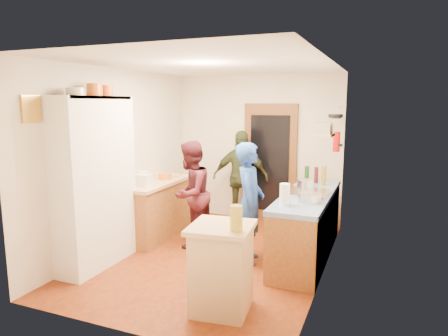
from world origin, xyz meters
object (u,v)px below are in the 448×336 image
Objects in this scene: person_back at (241,178)px; person_left at (194,193)px; island_base at (222,270)px; hutch_body at (95,183)px; right_counter_base at (307,227)px; person_hob at (252,203)px.

person_left is at bearing -120.41° from person_back.
island_base is 2.02m from person_left.
hutch_body is 1.34× the size of person_back.
person_back is at bearing 166.38° from person_left.
right_counter_base is 1.34× the size of person_back.
hutch_body is 1.37× the size of person_hob.
hutch_body reaches higher than person_hob.
person_back is at bearing 64.89° from hutch_body.
person_hob is (-0.65, -0.47, 0.39)m from right_counter_base.
person_left reaches higher than right_counter_base.
person_left is (-1.13, 1.64, 0.35)m from island_base.
hutch_body is at bearing -36.17° from person_left.
island_base is (-0.54, -1.79, 0.01)m from right_counter_base.
hutch_body is at bearing 166.06° from island_base.
hutch_body reaches higher than person_left.
person_back is at bearing 105.91° from island_base.
hutch_body is 2.13m from island_base.
person_hob is 1.06m from person_left.
right_counter_base is 1.81m from person_back.
hutch_body reaches higher than right_counter_base.
hutch_body is at bearing -152.53° from right_counter_base.
person_left is at bearing 124.48° from island_base.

